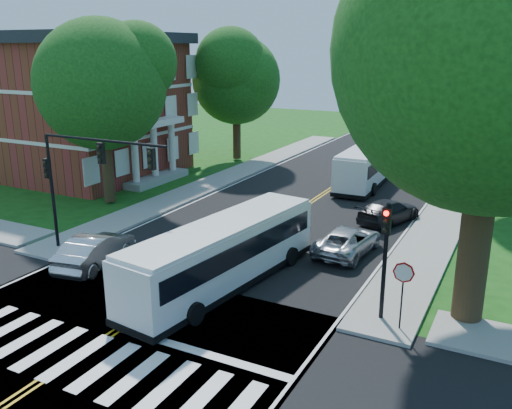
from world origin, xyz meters
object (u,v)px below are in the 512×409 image
Objects in this scene: bus_lead at (224,253)px; signal_ne at (385,246)px; suv at (348,240)px; dark_sedan at (389,211)px; bus_follow at (369,163)px; hatchback at (95,250)px; signal_nw at (85,168)px.

signal_ne is at bearing -173.26° from bus_lead.
suv is 1.02× the size of dark_sedan.
bus_follow is 2.37× the size of hatchback.
suv is at bearing 102.27° from dark_sedan.
signal_ne reaches higher than bus_lead.
suv is at bearing 118.09° from signal_ne.
hatchback is (-6.77, -21.29, -0.72)m from bus_follow.
signal_ne is 0.40× the size of bus_follow.
hatchback is 16.35m from dark_sedan.
suv is (-3.25, 6.08, -2.31)m from signal_ne.
bus_lead is (7.35, 0.09, -2.89)m from signal_nw.
bus_lead is at bearing 89.08° from dark_sedan.
signal_nw reaches higher than dark_sedan.
dark_sedan is (-2.67, 11.82, -2.29)m from signal_ne.
bus_follow reaches higher than suv.
bus_lead is (-6.70, 0.07, -1.48)m from signal_ne.
suv is (9.83, 6.87, -0.11)m from hatchback.
signal_ne is (14.06, 0.01, -1.41)m from signal_nw.
bus_follow is (-6.31, 20.51, -1.47)m from signal_ne.
bus_follow is at bearing -73.49° from suv.
hatchback is at bearing 15.07° from bus_lead.
bus_lead is 6.98m from suv.
signal_nw reaches higher than hatchback.
signal_nw is at bearing -179.95° from signal_ne.
signal_nw is at bearing 8.04° from bus_lead.
bus_follow is at bearing 107.11° from signal_ne.
dark_sedan is at bearing -101.57° from bus_lead.
hatchback is 1.00× the size of dark_sedan.
bus_lead is 1.01× the size of bus_follow.
dark_sedan is (10.41, 12.61, -0.09)m from hatchback.
signal_nw reaches higher than signal_ne.
signal_ne is at bearing 120.75° from dark_sedan.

